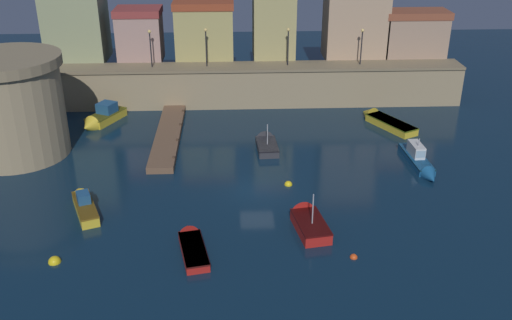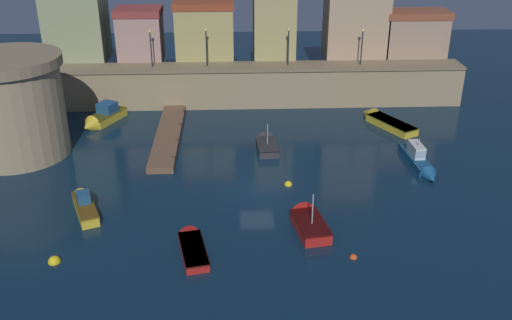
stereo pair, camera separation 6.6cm
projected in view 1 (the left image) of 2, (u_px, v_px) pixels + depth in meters
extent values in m
plane|color=#0C2338|center=(257.00, 190.00, 42.42)|extent=(102.68, 102.68, 0.00)
cube|color=#9E8966|center=(249.00, 86.00, 58.44)|extent=(42.73, 3.04, 3.81)
cube|color=#817053|center=(249.00, 67.00, 57.57)|extent=(42.73, 3.34, 0.24)
cube|color=#969F72|center=(75.00, 18.00, 58.67)|extent=(5.87, 4.89, 8.61)
cube|color=tan|center=(140.00, 38.00, 59.30)|extent=(4.44, 3.83, 4.64)
cube|color=#933835|center=(138.00, 11.00, 58.16)|extent=(4.62, 3.98, 0.70)
cube|color=tan|center=(204.00, 34.00, 59.44)|extent=(5.86, 3.88, 5.30)
cube|color=#993F24|center=(203.00, 4.00, 58.16)|extent=(6.09, 4.03, 0.70)
cube|color=tan|center=(274.00, 26.00, 59.89)|extent=(4.23, 4.85, 6.57)
cube|color=tan|center=(356.00, 15.00, 59.41)|extent=(6.28, 4.12, 8.85)
cube|color=tan|center=(414.00, 38.00, 60.35)|extent=(6.37, 3.46, 4.19)
cube|color=brown|center=(416.00, 14.00, 59.31)|extent=(6.63, 3.60, 0.70)
cylinder|color=#9E8966|center=(12.00, 111.00, 46.67)|extent=(8.31, 8.31, 7.48)
cylinder|color=#867556|center=(2.00, 61.00, 44.90)|extent=(8.98, 8.98, 0.80)
cube|color=brown|center=(168.00, 136.00, 51.08)|extent=(2.11, 14.14, 0.53)
cylinder|color=#4D3728|center=(183.00, 113.00, 55.87)|extent=(0.20, 0.20, 0.70)
cylinder|color=#4D3728|center=(180.00, 127.00, 52.68)|extent=(0.20, 0.20, 0.70)
cylinder|color=#4D3728|center=(177.00, 142.00, 49.49)|extent=(0.20, 0.20, 0.70)
cylinder|color=#4D3728|center=(174.00, 160.00, 46.29)|extent=(0.20, 0.20, 0.70)
cylinder|color=black|center=(151.00, 50.00, 56.43)|extent=(0.12, 0.12, 3.34)
sphere|color=#F9D172|center=(149.00, 32.00, 55.65)|extent=(0.32, 0.32, 0.32)
cylinder|color=black|center=(206.00, 49.00, 56.62)|extent=(0.12, 0.12, 3.43)
sphere|color=#F9D172|center=(206.00, 30.00, 55.82)|extent=(0.32, 0.32, 0.32)
cylinder|color=black|center=(288.00, 48.00, 56.95)|extent=(0.12, 0.12, 3.38)
sphere|color=#F9D172|center=(288.00, 30.00, 56.17)|extent=(0.32, 0.32, 0.32)
cylinder|color=black|center=(361.00, 48.00, 57.27)|extent=(0.12, 0.12, 3.24)
sphere|color=#F9D172|center=(363.00, 30.00, 56.51)|extent=(0.32, 0.32, 0.32)
cube|color=#333338|center=(267.00, 147.00, 48.70)|extent=(1.82, 3.43, 0.63)
cone|color=#333338|center=(264.00, 137.00, 50.58)|extent=(1.61, 1.02, 1.56)
cube|color=black|center=(267.00, 144.00, 48.58)|extent=(1.86, 3.50, 0.08)
cylinder|color=#B2B2B7|center=(267.00, 134.00, 48.05)|extent=(0.08, 0.08, 1.79)
cube|color=red|center=(311.00, 226.00, 37.18)|extent=(2.33, 3.84, 0.79)
cone|color=red|center=(301.00, 209.00, 39.16)|extent=(1.81, 1.27, 1.67)
cube|color=#480B0A|center=(311.00, 222.00, 37.03)|extent=(2.38, 3.91, 0.08)
cylinder|color=#B2B2B7|center=(313.00, 209.00, 36.32)|extent=(0.08, 0.08, 2.10)
cube|color=red|center=(194.00, 251.00, 34.85)|extent=(2.11, 4.11, 0.55)
cone|color=red|center=(188.00, 230.00, 37.01)|extent=(1.49, 1.33, 1.30)
cube|color=#48110E|center=(193.00, 248.00, 34.75)|extent=(2.15, 4.19, 0.08)
cube|color=gold|center=(86.00, 209.00, 39.26)|extent=(2.63, 4.36, 0.75)
cone|color=gold|center=(79.00, 192.00, 41.45)|extent=(1.46, 1.51, 1.10)
cube|color=brown|center=(85.00, 205.00, 39.11)|extent=(2.68, 4.45, 0.08)
cube|color=navy|center=(83.00, 197.00, 39.23)|extent=(1.17, 1.31, 0.69)
cube|color=#99B7C6|center=(82.00, 193.00, 39.66)|extent=(0.72, 0.33, 0.41)
cube|color=gold|center=(391.00, 124.00, 53.23)|extent=(3.93, 5.43, 0.70)
cone|color=gold|center=(368.00, 114.00, 55.79)|extent=(2.04, 1.97, 1.56)
cube|color=#4F6412|center=(392.00, 121.00, 53.10)|extent=(4.01, 5.54, 0.08)
cube|color=#195689|center=(416.00, 159.00, 46.67)|extent=(1.53, 5.35, 0.54)
cone|color=#195689|center=(431.00, 177.00, 43.71)|extent=(1.29, 1.45, 1.23)
cube|color=#0D2A34|center=(416.00, 156.00, 46.58)|extent=(1.56, 5.45, 0.08)
cube|color=silver|center=(416.00, 149.00, 46.56)|extent=(0.95, 2.11, 0.95)
cube|color=#99B7C6|center=(421.00, 154.00, 45.60)|extent=(0.77, 0.10, 0.57)
cylinder|color=#B2B2B7|center=(418.00, 148.00, 46.06)|extent=(0.08, 0.08, 1.58)
cube|color=gold|center=(106.00, 117.00, 54.80)|extent=(3.43, 4.51, 0.81)
cone|color=gold|center=(88.00, 127.00, 52.63)|extent=(2.01, 1.79, 1.67)
cube|color=olive|center=(106.00, 113.00, 54.64)|extent=(3.50, 4.61, 0.08)
cube|color=navy|center=(107.00, 108.00, 54.62)|extent=(2.01, 2.03, 0.94)
sphere|color=#EA4C19|center=(354.00, 258.00, 34.73)|extent=(0.47, 0.47, 0.47)
sphere|color=yellow|center=(55.00, 262.00, 34.31)|extent=(0.75, 0.75, 0.75)
sphere|color=yellow|center=(288.00, 185.00, 43.21)|extent=(0.60, 0.60, 0.60)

